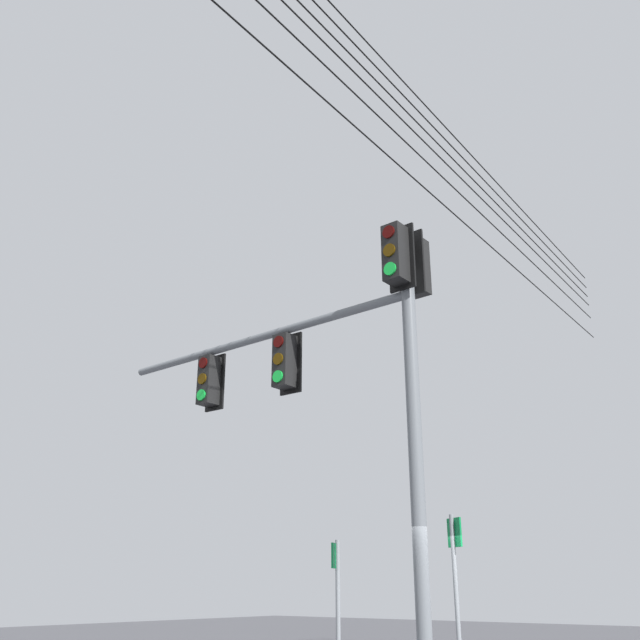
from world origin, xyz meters
The scene contains 4 objects.
signal_mast_assembly centered at (-0.83, 1.80, 4.97)m, with size 0.97×6.60×6.89m.
route_sign_primary centered at (-0.13, 2.32, 1.53)m, with size 0.37×0.18×2.44m.
route_sign_secondary centered at (0.97, 0.89, 1.74)m, with size 0.19×0.32×2.82m.
overhead_wire_span centered at (0.04, 0.45, 9.06)m, with size 20.23×0.99×2.43m.
Camera 1 is at (-9.31, -4.51, 1.74)m, focal length 39.74 mm.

